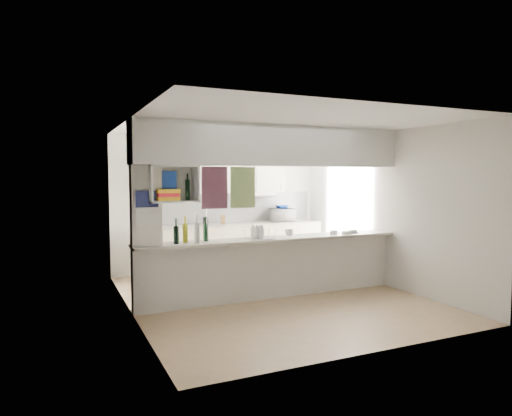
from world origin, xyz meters
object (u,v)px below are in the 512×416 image
microwave (282,215)px  bowl (282,207)px  wine_bottles (191,233)px  dish_rack (260,233)px

microwave → bowl: 0.17m
microwave → wine_bottles: (-2.53, -2.10, 0.00)m
bowl → wine_bottles: size_ratio=0.50×
wine_bottles → dish_rack: bearing=-1.5°
dish_rack → bowl: bearing=58.2°
microwave → bowl: bearing=64.1°
dish_rack → microwave: bearing=58.2°
bowl → dish_rack: bearing=-124.9°
wine_bottles → microwave: bearing=39.7°
microwave → dish_rack: size_ratio=1.17×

